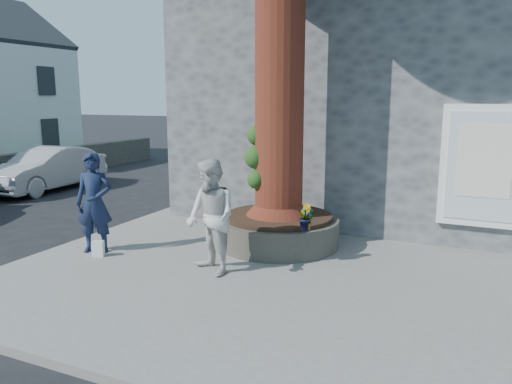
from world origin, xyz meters
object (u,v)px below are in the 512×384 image
at_px(man, 94,203).
at_px(car_silver, 47,169).
at_px(planter, 278,230).
at_px(woman, 211,217).

bearing_deg(man, car_silver, 122.03).
distance_m(planter, man, 3.44).
xyz_separation_m(man, car_silver, (-6.19, 4.68, -0.36)).
bearing_deg(car_silver, planter, -20.98).
bearing_deg(woman, car_silver, -178.28).
bearing_deg(car_silver, man, -40.36).
relative_size(planter, woman, 1.24).
xyz_separation_m(woman, car_silver, (-8.68, 4.80, -0.37)).
bearing_deg(woman, man, -152.12).
height_order(woman, car_silver, woman).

